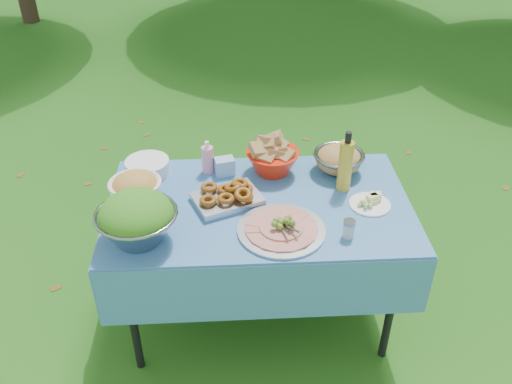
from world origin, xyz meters
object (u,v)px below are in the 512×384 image
bread_bowl (273,156)px  oil_bottle (346,161)px  charcuterie_platter (282,223)px  plate_stack (148,167)px  pasta_bowl_steel (339,159)px  picnic_table (259,262)px  salad_bowl (137,219)px

bread_bowl → oil_bottle: size_ratio=0.87×
oil_bottle → bread_bowl: bearing=152.7°
charcuterie_platter → plate_stack: bearing=141.0°
bread_bowl → pasta_bowl_steel: bearing=-1.3°
plate_stack → pasta_bowl_steel: 1.00m
picnic_table → salad_bowl: size_ratio=4.14×
picnic_table → plate_stack: bearing=151.6°
plate_stack → charcuterie_platter: 0.84m
plate_stack → charcuterie_platter: charcuterie_platter is taller
bread_bowl → salad_bowl: bearing=-140.1°
plate_stack → bread_bowl: 0.65m
salad_bowl → pasta_bowl_steel: salad_bowl is taller
picnic_table → pasta_bowl_steel: (0.43, 0.27, 0.45)m
salad_bowl → bread_bowl: (0.63, 0.53, -0.02)m
plate_stack → oil_bottle: oil_bottle is taller
bread_bowl → pasta_bowl_steel: bread_bowl is taller
charcuterie_platter → oil_bottle: 0.49m
salad_bowl → bread_bowl: 0.82m
bread_bowl → charcuterie_platter: 0.51m
salad_bowl → plate_stack: bearing=92.3°
bread_bowl → pasta_bowl_steel: 0.35m
pasta_bowl_steel → oil_bottle: bearing=-91.4°
pasta_bowl_steel → oil_bottle: 0.19m
charcuterie_platter → bread_bowl: bearing=89.9°
picnic_table → plate_stack: plate_stack is taller
charcuterie_platter → oil_bottle: (0.34, 0.33, 0.11)m
pasta_bowl_steel → salad_bowl: bearing=-152.0°
salad_bowl → plate_stack: salad_bowl is taller
picnic_table → bread_bowl: 0.56m
bread_bowl → charcuterie_platter: bread_bowl is taller
bread_bowl → oil_bottle: oil_bottle is taller
pasta_bowl_steel → charcuterie_platter: (-0.35, -0.50, -0.02)m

